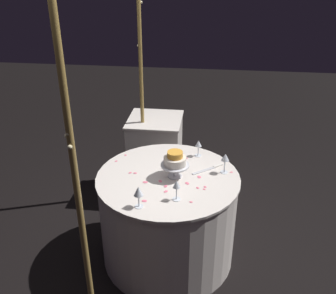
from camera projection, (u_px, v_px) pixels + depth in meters
ground_plane at (168, 253)px, 3.26m from camera, size 12.00×12.00×0.00m
decorative_arch at (117, 97)px, 2.64m from camera, size 1.87×0.06×2.22m
main_table at (168, 217)px, 3.07m from camera, size 1.12×1.12×0.79m
side_table at (155, 155)px, 3.97m from camera, size 0.54×0.54×0.84m
tiered_cake at (175, 161)px, 2.83m from camera, size 0.22×0.22×0.22m
wine_glass_0 at (177, 186)px, 2.57m from camera, size 0.06×0.06×0.16m
wine_glass_1 at (225, 158)px, 2.89m from camera, size 0.06×0.06×0.17m
wine_glass_2 at (138, 192)px, 2.49m from camera, size 0.07×0.07×0.16m
wine_glass_3 at (198, 145)px, 3.15m from camera, size 0.06×0.06×0.15m
cake_knife at (210, 169)px, 2.99m from camera, size 0.20×0.25×0.01m
rose_petal_0 at (204, 189)px, 2.73m from camera, size 0.03×0.03×0.00m
rose_petal_1 at (144, 201)px, 2.60m from camera, size 0.03×0.04×0.00m
rose_petal_2 at (187, 183)px, 2.80m from camera, size 0.05×0.05×0.00m
rose_petal_3 at (116, 161)px, 3.10m from camera, size 0.03×0.03×0.00m
rose_petal_4 at (191, 202)px, 2.59m from camera, size 0.02×0.03×0.00m
rose_petal_5 at (177, 166)px, 3.04m from camera, size 0.04×0.03×0.00m
rose_petal_6 at (160, 181)px, 2.83m from camera, size 0.04×0.04×0.00m
rose_petal_7 at (177, 150)px, 3.29m from camera, size 0.04×0.03×0.00m
rose_petal_8 at (135, 173)px, 2.94m from camera, size 0.02×0.03×0.00m
rose_petal_9 at (170, 153)px, 3.23m from camera, size 0.03×0.03×0.00m
rose_petal_10 at (199, 177)px, 2.88m from camera, size 0.05×0.04×0.00m
rose_petal_11 at (125, 155)px, 3.20m from camera, size 0.03×0.03×0.00m
rose_petal_12 at (173, 164)px, 3.06m from camera, size 0.04×0.04×0.00m
rose_petal_13 at (130, 173)px, 2.94m from camera, size 0.04×0.03×0.00m
rose_petal_14 at (145, 182)px, 2.82m from camera, size 0.03×0.04×0.00m
rose_petal_15 at (205, 187)px, 2.76m from camera, size 0.03×0.03×0.00m
rose_petal_16 at (198, 188)px, 2.75m from camera, size 0.03×0.03×0.00m
rose_petal_17 at (165, 186)px, 2.77m from camera, size 0.04×0.03×0.00m
rose_petal_18 at (231, 172)px, 2.95m from camera, size 0.02×0.03×0.00m
rose_petal_19 at (166, 191)px, 2.71m from camera, size 0.04×0.04×0.00m
rose_petal_20 at (187, 158)px, 3.15m from camera, size 0.03×0.03×0.00m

